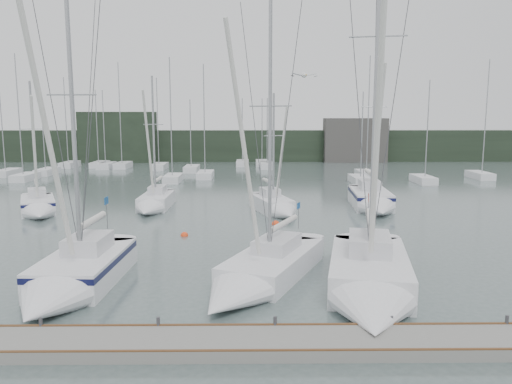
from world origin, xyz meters
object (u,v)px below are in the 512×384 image
sailboat_mid_c (277,207)px  buoy_b (276,224)px  sailboat_near_left (70,280)px  sailboat_near_center (255,278)px  sailboat_mid_a (38,207)px  sailboat_mid_d (373,202)px  sailboat_near_right (371,286)px  buoy_a (184,236)px  sailboat_mid_b (153,204)px

sailboat_mid_c → buoy_b: 3.75m
sailboat_near_left → sailboat_near_center: sailboat_near_left is taller
sailboat_mid_a → sailboat_near_center: bearing=-69.4°
sailboat_near_left → sailboat_mid_d: bearing=49.6°
sailboat_near_right → buoy_a: (-9.05, 11.25, -0.64)m
sailboat_near_left → sailboat_near_right: size_ratio=0.78×
sailboat_mid_a → sailboat_mid_b: 8.56m
sailboat_near_right → sailboat_mid_d: 20.36m
sailboat_mid_b → sailboat_mid_d: size_ratio=0.83×
sailboat_near_left → buoy_a: 10.86m
sailboat_near_center → sailboat_near_right: 4.95m
sailboat_near_right → sailboat_mid_a: 27.69m
buoy_a → buoy_b: 6.74m
sailboat_mid_c → sailboat_mid_d: size_ratio=0.72×
sailboat_mid_a → buoy_a: size_ratio=22.11×
buoy_a → sailboat_mid_b: bearing=112.9°
sailboat_near_left → sailboat_mid_b: bearing=92.9°
sailboat_near_center → buoy_a: size_ratio=27.69×
sailboat_near_left → buoy_b: sailboat_near_left is taller
sailboat_near_left → sailboat_mid_a: 19.04m
sailboat_near_left → sailboat_mid_c: (9.67, 17.21, -0.10)m
sailboat_near_center → sailboat_mid_d: sailboat_mid_d is taller
sailboat_mid_b → buoy_b: sailboat_mid_b is taller
sailboat_mid_b → buoy_a: sailboat_mid_b is taller
sailboat_mid_b → sailboat_near_center: bearing=-65.8°
sailboat_near_left → buoy_b: (9.39, 13.51, -0.63)m
sailboat_near_left → buoy_a: bearing=73.8°
sailboat_mid_c → sailboat_mid_d: sailboat_mid_d is taller
sailboat_near_right → sailboat_mid_a: (-21.02, 18.03, -0.07)m
sailboat_near_center → sailboat_mid_d: 20.59m
sailboat_near_left → sailboat_mid_c: 19.74m
sailboat_mid_a → buoy_a: sailboat_mid_a is taller
sailboat_mid_b → buoy_a: (3.58, -8.49, -0.52)m
sailboat_near_center → buoy_a: bearing=138.4°
buoy_a → buoy_b: (5.92, 3.24, 0.00)m
sailboat_near_right → sailboat_mid_c: 18.41m
sailboat_near_center → sailboat_mid_a: size_ratio=1.25×
sailboat_mid_d → buoy_a: size_ratio=27.99×
sailboat_near_left → sailboat_mid_b: sailboat_near_left is taller
sailboat_near_left → buoy_b: size_ratio=26.05×
sailboat_mid_a → buoy_b: sailboat_mid_a is taller
sailboat_near_right → buoy_b: size_ratio=33.29×
buoy_b → buoy_a: bearing=-151.3°
sailboat_mid_c → sailboat_mid_d: (7.79, 1.56, 0.15)m
sailboat_mid_d → buoy_a: bearing=-144.4°
sailboat_mid_a → buoy_b: size_ratio=19.83×
buoy_b → sailboat_mid_a: bearing=168.8°
sailboat_near_left → sailboat_mid_b: size_ratio=1.25×
sailboat_mid_a → buoy_b: bearing=-35.3°
sailboat_near_left → sailboat_mid_d: (17.46, 18.77, 0.05)m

